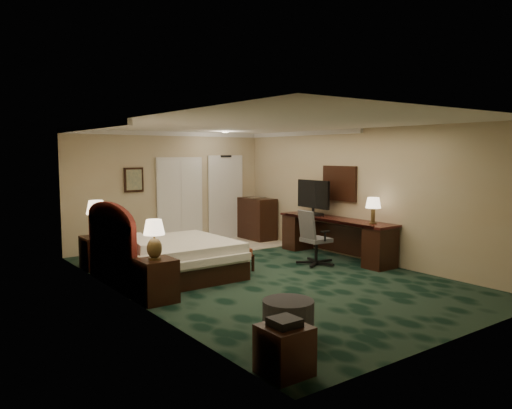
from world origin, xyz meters
TOP-DOWN VIEW (x-y plane):
  - floor at (0.00, 0.00)m, footprint 5.00×7.50m
  - ceiling at (0.00, 0.00)m, footprint 5.00×7.50m
  - wall_back at (0.00, 3.75)m, footprint 5.00×0.00m
  - wall_front at (0.00, -3.75)m, footprint 5.00×0.00m
  - wall_left at (-2.50, 0.00)m, footprint 0.00×7.50m
  - wall_right at (2.50, 0.00)m, footprint 0.00×7.50m
  - crown_molding at (0.00, 0.00)m, footprint 5.00×7.50m
  - tile_patch at (0.90, 2.90)m, footprint 3.20×1.70m
  - headboard at (-2.44, 1.00)m, footprint 0.12×2.00m
  - entry_door at (1.55, 3.72)m, footprint 1.02×0.06m
  - closet_doors at (0.25, 3.71)m, footprint 1.20×0.06m
  - wall_art at (-0.90, 3.71)m, footprint 0.45×0.06m
  - wall_mirror at (2.46, 0.60)m, footprint 0.05×0.95m
  - bed at (-1.38, 0.90)m, footprint 2.04×1.89m
  - nightstand_near at (-2.22, -0.24)m, footprint 0.52×0.59m
  - nightstand_far at (-2.23, 2.38)m, footprint 0.50×0.57m
  - lamp_near at (-2.26, -0.30)m, footprint 0.32×0.32m
  - lamp_far at (-2.23, 2.33)m, footprint 0.44×0.44m
  - bed_bench at (-0.12, 1.01)m, footprint 0.75×1.40m
  - ottoman at (-1.55, -2.51)m, footprint 0.76×0.76m
  - side_table at (-2.24, -3.28)m, footprint 0.46×0.46m
  - desk at (2.17, 0.41)m, footprint 0.62×2.90m
  - tv at (2.14, 1.07)m, footprint 0.12×1.00m
  - desk_lamp at (2.18, -0.58)m, footprint 0.35×0.35m
  - desk_chair at (1.39, 0.16)m, footprint 0.66×0.62m
  - minibar at (2.17, 3.20)m, footprint 0.56×1.00m

SIDE VIEW (x-z plane):
  - floor at x=0.00m, z-range 0.00..0.00m
  - tile_patch at x=0.90m, z-range 0.00..0.01m
  - ottoman at x=-1.55m, z-range 0.00..0.44m
  - bed_bench at x=-0.12m, z-range 0.00..0.45m
  - side_table at x=-2.24m, z-range 0.00..0.50m
  - nightstand_far at x=-2.23m, z-range 0.00..0.62m
  - nightstand_near at x=-2.22m, z-range 0.00..0.64m
  - bed at x=-1.38m, z-range 0.00..0.65m
  - desk at x=2.17m, z-range 0.00..0.84m
  - minibar at x=2.17m, z-range 0.00..1.06m
  - desk_chair at x=1.39m, z-range 0.00..1.09m
  - headboard at x=-2.44m, z-range 0.00..1.40m
  - lamp_near at x=-2.26m, z-range 0.64..1.24m
  - lamp_far at x=-2.23m, z-range 0.62..1.31m
  - entry_door at x=1.55m, z-range -0.04..2.14m
  - closet_doors at x=0.25m, z-range 0.00..2.10m
  - desk_lamp at x=2.18m, z-range 0.84..1.35m
  - tv at x=2.14m, z-range 0.84..1.61m
  - wall_back at x=0.00m, z-range 0.00..2.70m
  - wall_front at x=0.00m, z-range 0.00..2.70m
  - wall_left at x=-2.50m, z-range 0.00..2.70m
  - wall_right at x=2.50m, z-range 0.00..2.70m
  - wall_mirror at x=2.46m, z-range 1.18..1.93m
  - wall_art at x=-0.90m, z-range 1.33..1.88m
  - crown_molding at x=0.00m, z-range 2.60..2.70m
  - ceiling at x=0.00m, z-range 2.70..2.70m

